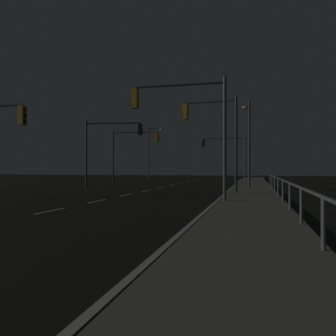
{
  "coord_description": "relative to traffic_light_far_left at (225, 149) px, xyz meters",
  "views": [
    {
      "loc": [
        7.36,
        -2.74,
        1.61
      ],
      "look_at": [
        0.91,
        23.67,
        1.61
      ],
      "focal_mm": 37.67,
      "sensor_mm": 36.0,
      "label": 1
    }
  ],
  "objects": [
    {
      "name": "barrier_fence",
      "position": [
        4.54,
        -27.77,
        -3.01
      ],
      "size": [
        0.09,
        27.15,
        0.98
      ],
      "color": "#59595E",
      "rests_on": "sidewalk_right"
    },
    {
      "name": "lane_edge_line",
      "position": [
        1.57,
        -16.8,
        -3.88
      ],
      "size": [
        0.14,
        53.0,
        0.01
      ],
      "color": "silver",
      "rests_on": "ground"
    },
    {
      "name": "traffic_light_mid_right",
      "position": [
        0.09,
        -25.94,
        0.23
      ],
      "size": [
        4.63,
        0.34,
        5.6
      ],
      "color": "#4C4C51",
      "rests_on": "sidewalk_right"
    },
    {
      "name": "sidewalk_right",
      "position": [
        3.25,
        -21.8,
        -3.82
      ],
      "size": [
        2.87,
        77.0,
        0.14
      ],
      "primitive_type": "cube",
      "color": "gray",
      "rests_on": "ground"
    },
    {
      "name": "traffic_light_far_right",
      "position": [
        -8.23,
        -14.79,
        0.08
      ],
      "size": [
        4.83,
        0.94,
        5.57
      ],
      "color": "#2D3033",
      "rests_on": "ground"
    },
    {
      "name": "traffic_light_far_left",
      "position": [
        0.0,
        0.0,
        0.0
      ],
      "size": [
        5.16,
        0.34,
        5.23
      ],
      "color": "#4C4C51",
      "rests_on": "sidewalk_right"
    },
    {
      "name": "ground_plane",
      "position": [
        -4.03,
        -21.8,
        -3.89
      ],
      "size": [
        112.0,
        112.0,
        0.0
      ],
      "primitive_type": "plane",
      "color": "black",
      "rests_on": "ground"
    },
    {
      "name": "street_lamp_across_street",
      "position": [
        2.91,
        -14.01,
        0.25
      ],
      "size": [
        0.69,
        1.55,
        6.62
      ],
      "color": "#38383D",
      "rests_on": "sidewalk_right"
    },
    {
      "name": "traffic_light_overhead_east",
      "position": [
        -8.19,
        -9.39,
        -0.07
      ],
      "size": [
        4.81,
        0.35,
        5.36
      ],
      "color": "#2D3033",
      "rests_on": "ground"
    },
    {
      "name": "lane_markings_center",
      "position": [
        -4.03,
        -18.3,
        -3.88
      ],
      "size": [
        0.14,
        50.0,
        0.01
      ],
      "color": "silver",
      "rests_on": "ground"
    },
    {
      "name": "street_lamp_corner",
      "position": [
        -10.55,
        4.88,
        0.47
      ],
      "size": [
        2.13,
        0.6,
        7.23
      ],
      "color": "#38383D",
      "rests_on": "ground"
    },
    {
      "name": "traffic_light_near_left",
      "position": [
        0.88,
        -20.47,
        0.28
      ],
      "size": [
        3.48,
        0.65,
        5.78
      ],
      "color": "#2D3033",
      "rests_on": "sidewalk_right"
    }
  ]
}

